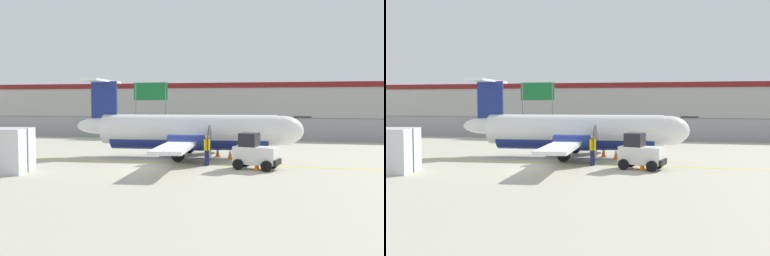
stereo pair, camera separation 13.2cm
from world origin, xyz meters
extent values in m
plane|color=#B2AD99|center=(0.00, 0.00, 0.00)|extent=(140.00, 140.00, 0.00)
cube|color=yellow|center=(0.00, 2.00, 0.00)|extent=(84.00, 0.20, 0.01)
cube|color=gray|center=(0.00, 18.00, 1.00)|extent=(98.00, 0.04, 2.00)
cylinder|color=slate|center=(0.00, 18.00, 2.05)|extent=(98.00, 0.10, 0.10)
cube|color=#38383A|center=(0.00, 29.50, 0.06)|extent=(98.00, 17.00, 0.12)
cube|color=beige|center=(0.00, 48.00, 3.25)|extent=(91.00, 8.00, 6.50)
cube|color=maroon|center=(0.00, 44.00, 6.10)|extent=(91.00, 0.20, 0.80)
cylinder|color=white|center=(0.28, 4.83, 1.75)|extent=(11.18, 2.69, 1.90)
ellipsoid|color=white|center=(6.08, 5.25, 1.75)|extent=(2.68, 1.98, 1.80)
ellipsoid|color=white|center=(-5.53, 4.42, 1.95)|extent=(3.19, 1.27, 1.05)
cylinder|color=navy|center=(0.28, 4.83, 1.23)|extent=(10.02, 2.19, 1.48)
cube|color=white|center=(0.38, 4.84, 1.18)|extent=(2.74, 16.07, 0.18)
cylinder|color=navy|center=(0.39, 7.45, 1.18)|extent=(2.26, 1.06, 0.90)
cone|color=black|center=(1.54, 7.53, 1.18)|extent=(0.48, 0.47, 0.44)
cylinder|color=#262626|center=(1.69, 7.54, 1.18)|extent=(0.19, 2.10, 2.10)
cylinder|color=navy|center=(0.76, 2.26, 1.18)|extent=(2.26, 1.06, 0.90)
cone|color=black|center=(1.91, 2.34, 1.18)|extent=(0.48, 0.47, 0.44)
cylinder|color=#262626|center=(2.06, 2.35, 1.18)|extent=(0.19, 2.10, 2.10)
cube|color=navy|center=(-5.24, 4.44, 3.30)|extent=(1.71, 0.30, 3.10)
cube|color=white|center=(-5.39, 4.43, 4.85)|extent=(1.44, 4.87, 0.14)
cylinder|color=#59595B|center=(4.17, 5.11, 0.79)|extent=(0.15, 0.15, 0.97)
cylinder|color=black|center=(4.17, 5.11, 0.30)|extent=(0.61, 0.26, 0.60)
cylinder|color=#59595B|center=(-0.18, 7.02, 0.83)|extent=(0.15, 0.15, 0.90)
cylinder|color=black|center=(-0.18, 7.02, 0.38)|extent=(0.77, 0.27, 0.76)
cylinder|color=#59595B|center=(0.14, 2.61, 0.83)|extent=(0.15, 0.15, 0.90)
cylinder|color=black|center=(0.14, 2.61, 0.38)|extent=(0.77, 0.27, 0.76)
cube|color=silver|center=(4.75, 0.87, 0.73)|extent=(2.40, 1.59, 0.90)
cube|color=black|center=(4.41, 0.95, 1.53)|extent=(1.11, 1.18, 0.70)
cube|color=black|center=(5.87, 0.60, 0.43)|extent=(0.42, 1.11, 0.30)
cylinder|color=black|center=(5.63, 1.27, 0.28)|extent=(0.59, 0.31, 0.56)
cylinder|color=black|center=(5.34, 0.11, 0.28)|extent=(0.59, 0.31, 0.56)
cylinder|color=black|center=(4.17, 1.63, 0.28)|extent=(0.59, 0.31, 0.56)
cylinder|color=black|center=(3.88, 0.46, 0.28)|extent=(0.59, 0.31, 0.56)
cylinder|color=#191E4C|center=(2.02, 1.43, 0.42)|extent=(0.20, 0.20, 0.85)
cylinder|color=#191E4C|center=(2.09, 1.62, 0.42)|extent=(0.20, 0.20, 0.85)
cylinder|color=yellow|center=(2.06, 1.53, 1.15)|extent=(0.43, 0.43, 0.60)
cylinder|color=yellow|center=(1.99, 1.32, 1.18)|extent=(0.13, 0.13, 0.55)
cylinder|color=yellow|center=(2.13, 1.74, 1.18)|extent=(0.13, 0.13, 0.55)
sphere|color=tan|center=(2.06, 1.53, 1.59)|extent=(0.22, 0.22, 0.22)
cube|color=silver|center=(-7.38, -2.86, 1.10)|extent=(2.70, 2.37, 2.20)
cube|color=#333338|center=(-7.38, -2.86, 1.10)|extent=(2.42, 0.48, 2.20)
cube|color=orange|center=(4.85, 0.42, 0.02)|extent=(0.36, 0.36, 0.04)
cone|color=orange|center=(4.85, 0.42, 0.34)|extent=(0.28, 0.28, 0.60)
cylinder|color=white|center=(4.85, 0.42, 0.42)|extent=(0.17, 0.17, 0.08)
cube|color=orange|center=(2.07, 5.33, 0.02)|extent=(0.36, 0.36, 0.04)
cone|color=orange|center=(2.07, 5.33, 0.34)|extent=(0.28, 0.28, 0.60)
cylinder|color=white|center=(2.07, 5.33, 0.42)|extent=(0.17, 0.17, 0.08)
cube|color=orange|center=(2.98, 4.30, 0.02)|extent=(0.36, 0.36, 0.04)
cone|color=orange|center=(2.98, 4.30, 0.34)|extent=(0.28, 0.28, 0.60)
cylinder|color=white|center=(2.98, 4.30, 0.42)|extent=(0.17, 0.17, 0.08)
cube|color=orange|center=(-0.51, 4.93, 0.02)|extent=(0.36, 0.36, 0.04)
cone|color=orange|center=(-0.51, 4.93, 0.34)|extent=(0.28, 0.28, 0.60)
cylinder|color=white|center=(-0.51, 4.93, 0.42)|extent=(0.17, 0.17, 0.08)
cube|color=black|center=(-14.23, 34.13, 0.74)|extent=(4.27, 1.89, 0.80)
cube|color=#262D38|center=(-14.38, 34.13, 1.42)|extent=(2.27, 1.66, 0.56)
cylinder|color=black|center=(-12.87, 35.10, 0.42)|extent=(0.61, 0.23, 0.60)
cylinder|color=black|center=(-12.79, 33.30, 0.42)|extent=(0.61, 0.23, 0.60)
cylinder|color=black|center=(-15.67, 34.97, 0.42)|extent=(0.61, 0.23, 0.60)
cylinder|color=black|center=(-15.59, 33.17, 0.42)|extent=(0.61, 0.23, 0.60)
cube|color=slate|center=(-9.81, 30.38, 0.74)|extent=(4.37, 2.19, 0.80)
cube|color=#262D38|center=(-9.66, 30.36, 1.42)|extent=(2.37, 1.81, 0.56)
cylinder|color=black|center=(-11.31, 29.65, 0.42)|extent=(0.62, 0.27, 0.60)
cylinder|color=black|center=(-11.10, 31.44, 0.42)|extent=(0.62, 0.27, 0.60)
cylinder|color=black|center=(-8.53, 29.32, 0.42)|extent=(0.62, 0.27, 0.60)
cylinder|color=black|center=(-8.32, 31.11, 0.42)|extent=(0.62, 0.27, 0.60)
cube|color=#B28C19|center=(-3.84, 23.51, 0.74)|extent=(4.33, 2.04, 0.80)
cube|color=#262D38|center=(-3.69, 23.50, 1.42)|extent=(2.32, 1.74, 0.56)
cylinder|color=black|center=(-5.31, 22.73, 0.42)|extent=(0.61, 0.25, 0.60)
cylinder|color=black|center=(-5.16, 24.52, 0.42)|extent=(0.61, 0.25, 0.60)
cylinder|color=black|center=(-2.52, 22.50, 0.42)|extent=(0.61, 0.25, 0.60)
cylinder|color=black|center=(-2.37, 24.29, 0.42)|extent=(0.61, 0.25, 0.60)
cube|color=black|center=(0.93, 25.55, 0.74)|extent=(4.36, 2.14, 0.80)
cube|color=#262D38|center=(1.08, 25.53, 1.42)|extent=(2.35, 1.79, 0.56)
cylinder|color=black|center=(-0.56, 24.80, 0.42)|extent=(0.62, 0.26, 0.60)
cylinder|color=black|center=(-0.37, 26.59, 0.42)|extent=(0.62, 0.26, 0.60)
cylinder|color=black|center=(2.23, 24.50, 0.42)|extent=(0.62, 0.26, 0.60)
cylinder|color=black|center=(2.42, 26.29, 0.42)|extent=(0.62, 0.26, 0.60)
cube|color=red|center=(3.93, 26.26, 0.74)|extent=(4.35, 2.11, 0.80)
cube|color=#262D38|center=(3.78, 26.28, 1.42)|extent=(2.34, 1.77, 0.56)
cylinder|color=black|center=(5.41, 27.02, 0.42)|extent=(0.62, 0.26, 0.60)
cylinder|color=black|center=(5.24, 25.23, 0.42)|extent=(0.62, 0.26, 0.60)
cylinder|color=black|center=(2.63, 27.30, 0.42)|extent=(0.62, 0.26, 0.60)
cylinder|color=black|center=(2.45, 25.51, 0.42)|extent=(0.62, 0.26, 0.60)
cube|color=gray|center=(8.60, 35.03, 0.74)|extent=(4.38, 2.21, 0.80)
cube|color=#262D38|center=(8.45, 35.05, 1.42)|extent=(2.38, 1.82, 0.56)
cylinder|color=black|center=(10.10, 35.75, 0.42)|extent=(0.62, 0.27, 0.60)
cylinder|color=black|center=(9.87, 33.96, 0.42)|extent=(0.62, 0.27, 0.60)
cylinder|color=black|center=(7.32, 36.10, 0.42)|extent=(0.62, 0.27, 0.60)
cylinder|color=black|center=(7.09, 34.31, 0.42)|extent=(0.62, 0.27, 0.60)
cube|color=gray|center=(14.74, 26.82, 0.74)|extent=(4.37, 2.17, 0.80)
cube|color=#262D38|center=(14.59, 26.83, 1.42)|extent=(2.36, 1.80, 0.56)
cylinder|color=black|center=(16.24, 27.55, 0.42)|extent=(0.62, 0.27, 0.60)
cylinder|color=black|center=(16.03, 25.76, 0.42)|extent=(0.62, 0.27, 0.60)
cylinder|color=black|center=(13.46, 27.87, 0.42)|extent=(0.62, 0.27, 0.60)
cylinder|color=black|center=(13.25, 26.08, 0.42)|extent=(0.62, 0.27, 0.60)
cylinder|color=slate|center=(-8.84, 20.46, 2.75)|extent=(0.14, 0.14, 5.50)
cylinder|color=slate|center=(-5.64, 20.46, 2.75)|extent=(0.14, 0.14, 5.50)
cube|color=#14662D|center=(-7.24, 20.46, 4.60)|extent=(3.60, 0.10, 1.80)
camera|label=1|loc=(6.23, -21.45, 3.49)|focal=40.00mm
camera|label=2|loc=(6.36, -21.42, 3.49)|focal=40.00mm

